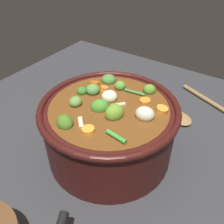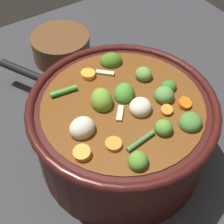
# 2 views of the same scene
# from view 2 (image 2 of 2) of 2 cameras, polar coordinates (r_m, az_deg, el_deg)

# --- Properties ---
(ground_plane) EXTENTS (1.10, 1.10, 0.00)m
(ground_plane) POSITION_cam_2_polar(r_m,az_deg,el_deg) (0.67, 1.54, -7.35)
(ground_plane) COLOR #2D2D30
(cooking_pot) EXTENTS (0.32, 0.32, 0.17)m
(cooking_pot) POSITION_cam_2_polar(r_m,az_deg,el_deg) (0.60, 1.71, -3.03)
(cooking_pot) COLOR #38110F
(cooking_pot) RESTS_ON ground_plane
(small_saucepan) EXTENTS (0.20, 0.23, 0.06)m
(small_saucepan) POSITION_cam_2_polar(r_m,az_deg,el_deg) (0.86, -8.79, 10.78)
(small_saucepan) COLOR brown
(small_saucepan) RESTS_ON ground_plane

